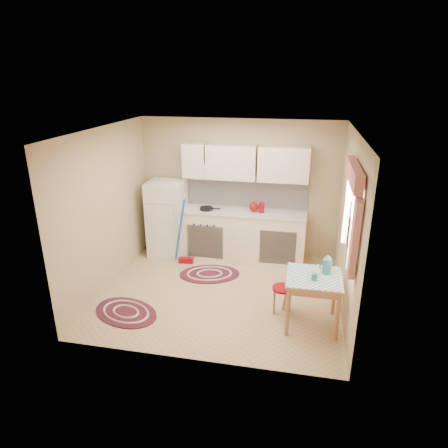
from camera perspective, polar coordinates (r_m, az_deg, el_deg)
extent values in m
plane|color=tan|center=(6.35, -0.43, -9.75)|extent=(3.60, 3.60, 0.00)
cube|color=silver|center=(5.52, -0.50, 13.24)|extent=(3.60, 3.20, 0.04)
cube|color=tan|center=(7.31, 2.14, 5.08)|extent=(3.60, 0.04, 2.50)
cube|color=tan|center=(4.39, -4.80, -6.01)|extent=(3.60, 0.04, 2.50)
cube|color=tan|center=(6.41, -16.41, 1.97)|extent=(0.04, 3.20, 2.50)
cube|color=tan|center=(5.74, 17.41, -0.32)|extent=(0.04, 3.20, 2.50)
cube|color=silver|center=(7.30, 3.08, 4.58)|extent=(2.25, 0.03, 0.55)
cube|color=white|center=(7.01, 2.99, 8.77)|extent=(2.25, 0.33, 0.60)
cube|color=white|center=(5.13, 18.06, 0.67)|extent=(0.04, 0.85, 0.95)
cube|color=white|center=(7.47, -8.10, 0.79)|extent=(0.65, 0.60, 1.40)
cube|color=white|center=(7.28, 2.56, -1.74)|extent=(2.25, 0.60, 0.88)
cube|color=#BBB9B1|center=(7.12, 2.62, 1.68)|extent=(2.27, 0.62, 0.04)
cylinder|color=black|center=(7.18, -2.54, 2.23)|extent=(0.26, 0.26, 0.05)
cylinder|color=maroon|center=(7.05, 5.40, 2.26)|extent=(0.10, 0.10, 0.16)
cube|color=tan|center=(5.58, 12.47, -10.66)|extent=(0.72, 0.72, 0.72)
cylinder|color=maroon|center=(5.81, 8.28, -10.72)|extent=(0.38, 0.38, 0.42)
cylinder|color=#2A6B82|center=(5.29, 12.81, -7.42)|extent=(0.10, 0.10, 0.10)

